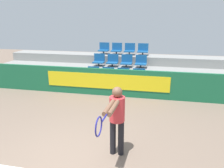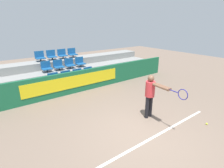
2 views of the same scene
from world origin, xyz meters
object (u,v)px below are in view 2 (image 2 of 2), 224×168
stadium_chair_0 (54,79)px  stadium_chair_3 (89,73)px  stadium_chair_1 (67,77)px  stadium_chair_7 (80,62)px  stadium_chair_4 (46,67)px  stadium_chair_6 (70,64)px  stadium_chair_11 (72,53)px  stadium_chair_2 (78,75)px  stadium_chair_5 (59,65)px  stadium_chair_10 (62,54)px  stadium_chair_8 (40,57)px  stadium_chair_9 (52,55)px  tennis_player (152,93)px  tennis_ball (207,124)px

stadium_chair_0 → stadium_chair_3: same height
stadium_chair_1 → stadium_chair_7: size_ratio=1.00×
stadium_chair_1 → stadium_chair_7: (1.28, 0.99, 0.40)m
stadium_chair_4 → stadium_chair_6: bearing=0.0°
stadium_chair_4 → stadium_chair_11: 2.19m
stadium_chair_2 → stadium_chair_3: (0.64, 0.00, 0.00)m
stadium_chair_1 → stadium_chair_5: bearing=90.0°
stadium_chair_5 → stadium_chair_10: size_ratio=1.00×
stadium_chair_3 → stadium_chair_7: size_ratio=1.00×
stadium_chair_6 → stadium_chair_7: same height
stadium_chair_6 → stadium_chair_7: size_ratio=1.00×
stadium_chair_4 → stadium_chair_8: size_ratio=1.00×
stadium_chair_8 → stadium_chair_11: same height
stadium_chair_3 → stadium_chair_11: 2.13m
stadium_chair_3 → stadium_chair_0: bearing=180.0°
stadium_chair_2 → stadium_chair_8: (-1.28, 1.97, 0.80)m
stadium_chair_9 → stadium_chair_1: bearing=-90.0°
stadium_chair_8 → stadium_chair_9: same height
stadium_chair_0 → stadium_chair_10: size_ratio=1.00×
stadium_chair_4 → stadium_chair_10: bearing=37.6°
stadium_chair_1 → tennis_player: bearing=-75.0°
tennis_player → stadium_chair_11: bearing=92.1°
stadium_chair_0 → tennis_player: 4.84m
stadium_chair_4 → stadium_chair_5: bearing=0.0°
stadium_chair_3 → tennis_player: (-0.08, -4.47, 0.33)m
stadium_chair_1 → stadium_chair_4: bearing=123.0°
stadium_chair_5 → stadium_chair_8: 1.24m
stadium_chair_1 → stadium_chair_10: bearing=72.0°
stadium_chair_2 → stadium_chair_10: bearing=90.0°
stadium_chair_5 → stadium_chair_11: size_ratio=1.00×
stadium_chair_0 → stadium_chair_2: 1.28m
stadium_chair_4 → stadium_chair_9: bearing=57.0°
stadium_chair_3 → stadium_chair_9: (-1.28, 1.97, 0.80)m
stadium_chair_9 → stadium_chair_10: 0.64m
stadium_chair_8 → stadium_chair_3: bearing=-45.7°
stadium_chair_7 → stadium_chair_9: size_ratio=1.00×
stadium_chair_3 → stadium_chair_5: size_ratio=1.00×
stadium_chair_2 → stadium_chair_9: 2.22m
stadium_chair_1 → stadium_chair_8: (-0.64, 1.97, 0.80)m
tennis_player → stadium_chair_1: bearing=107.9°
stadium_chair_1 → stadium_chair_3: bearing=0.0°
stadium_chair_2 → stadium_chair_8: 2.48m
stadium_chair_2 → stadium_chair_7: (0.64, 0.99, 0.40)m
stadium_chair_1 → tennis_ball: size_ratio=8.29×
stadium_chair_0 → stadium_chair_5: (0.64, 0.99, 0.40)m
stadium_chair_6 → stadium_chair_11: 1.24m
stadium_chair_0 → stadium_chair_5: size_ratio=1.00×
stadium_chair_4 → stadium_chair_9: size_ratio=1.00×
stadium_chair_5 → stadium_chair_10: bearing=57.0°
stadium_chair_0 → stadium_chair_10: bearing=57.0°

